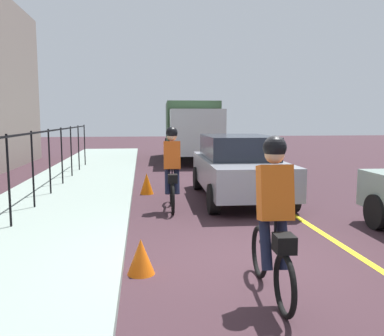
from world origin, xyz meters
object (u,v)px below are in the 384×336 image
object	(u,v)px
cyclist_lead	(172,169)
cyclist_follow	(274,218)
box_truck_background	(192,128)
traffic_cone_near	(141,257)
parked_sedan_rear	(238,166)
traffic_cone_far	(147,184)

from	to	relation	value
cyclist_lead	cyclist_follow	bearing A→B (deg)	-168.01
cyclist_lead	box_truck_background	xyz separation A→B (m)	(10.77, -1.75, 0.64)
cyclist_follow	traffic_cone_near	size ratio (longest dim) A/B	3.93
parked_sedan_rear	traffic_cone_far	size ratio (longest dim) A/B	7.91
traffic_cone_far	box_truck_background	bearing A→B (deg)	-14.49
cyclist_follow	traffic_cone_near	bearing A→B (deg)	61.23
box_truck_background	traffic_cone_near	world-z (taller)	box_truck_background
cyclist_follow	cyclist_lead	bearing A→B (deg)	11.99
cyclist_follow	parked_sedan_rear	size ratio (longest dim) A/B	0.41
box_truck_background	traffic_cone_near	size ratio (longest dim) A/B	14.63
box_truck_background	traffic_cone_far	world-z (taller)	box_truck_background
cyclist_lead	traffic_cone_far	world-z (taller)	cyclist_lead
parked_sedan_rear	box_truck_background	size ratio (longest dim) A/B	0.65
cyclist_lead	cyclist_follow	distance (m)	4.68
traffic_cone_near	traffic_cone_far	size ratio (longest dim) A/B	0.83
box_truck_background	traffic_cone_near	bearing A→B (deg)	-7.05
parked_sedan_rear	box_truck_background	distance (m)	9.78
cyclist_lead	traffic_cone_far	distance (m)	2.11
cyclist_lead	parked_sedan_rear	distance (m)	2.00
cyclist_follow	parked_sedan_rear	world-z (taller)	cyclist_follow
parked_sedan_rear	box_truck_background	world-z (taller)	box_truck_background
cyclist_lead	box_truck_background	bearing A→B (deg)	-6.95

